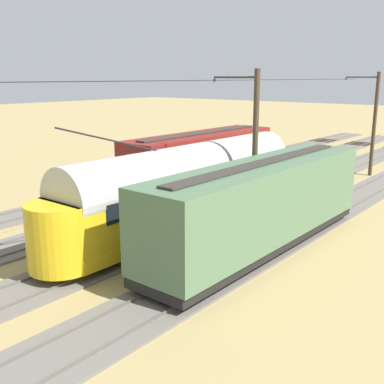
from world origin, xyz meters
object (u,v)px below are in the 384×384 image
(spare_tie_stack, at_px, (163,165))
(catenary_pole_foreground, at_px, (374,123))
(coach_adjacent, at_px, (202,160))
(boxcar_far_siding, at_px, (262,203))
(vintage_streetcar, at_px, (189,186))
(track_end_bumper, at_px, (239,158))
(catenary_pole_mid_near, at_px, (254,149))

(spare_tie_stack, bearing_deg, catenary_pole_foreground, -150.70)
(coach_adjacent, relative_size, boxcar_far_siding, 0.90)
(vintage_streetcar, bearing_deg, boxcar_far_siding, 176.53)
(catenary_pole_foreground, bearing_deg, track_end_bumper, 8.37)
(spare_tie_stack, relative_size, track_end_bumper, 1.33)
(boxcar_far_siding, bearing_deg, spare_tie_stack, -34.90)
(coach_adjacent, relative_size, spare_tie_stack, 5.22)
(vintage_streetcar, xyz_separation_m, coach_adjacent, (4.34, -6.61, -0.10))
(vintage_streetcar, xyz_separation_m, catenary_pole_foreground, (-2.44, -19.31, 1.85))
(coach_adjacent, relative_size, track_end_bumper, 6.96)
(spare_tie_stack, xyz_separation_m, track_end_bumper, (-3.36, -6.49, 0.13))
(boxcar_far_siding, relative_size, spare_tie_stack, 5.80)
(vintage_streetcar, xyz_separation_m, spare_tie_stack, (12.05, -11.18, -1.99))
(vintage_streetcar, height_order, spare_tie_stack, vintage_streetcar)
(coach_adjacent, distance_m, spare_tie_stack, 9.16)
(coach_adjacent, height_order, catenary_pole_mid_near, catenary_pole_mid_near)
(vintage_streetcar, relative_size, catenary_pole_foreground, 2.25)
(catenary_pole_mid_near, xyz_separation_m, spare_tie_stack, (14.49, -9.15, -3.84))
(coach_adjacent, xyz_separation_m, boxcar_far_siding, (-8.68, 6.87, 0.00))
(vintage_streetcar, height_order, catenary_pole_foreground, catenary_pole_foreground)
(track_end_bumper, bearing_deg, spare_tie_stack, 62.64)
(coach_adjacent, bearing_deg, spare_tie_stack, -30.66)
(catenary_pole_foreground, distance_m, catenary_pole_mid_near, 17.28)
(vintage_streetcar, bearing_deg, catenary_pole_mid_near, -140.26)
(catenary_pole_mid_near, bearing_deg, vintage_streetcar, 39.74)
(catenary_pole_mid_near, height_order, spare_tie_stack, catenary_pole_mid_near)
(catenary_pole_foreground, bearing_deg, vintage_streetcar, 82.80)
(catenary_pole_foreground, distance_m, track_end_bumper, 11.85)
(boxcar_far_siding, xyz_separation_m, catenary_pole_foreground, (1.90, -19.57, 1.94))
(spare_tie_stack, bearing_deg, track_end_bumper, -117.36)
(coach_adjacent, relative_size, catenary_pole_foreground, 1.59)
(vintage_streetcar, distance_m, coach_adjacent, 7.91)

